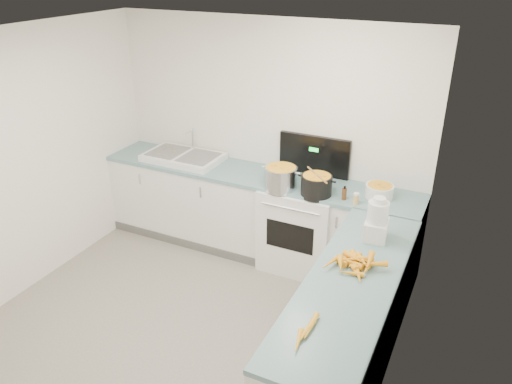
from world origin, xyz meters
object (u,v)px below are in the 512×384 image
at_px(mixing_bowl, 379,191).
at_px(spice_jar, 356,199).
at_px(food_processor, 377,221).
at_px(extract_bottle, 344,194).
at_px(stove, 302,224).
at_px(sink, 183,157).
at_px(steel_pot, 281,178).
at_px(black_pot, 316,186).

bearing_deg(mixing_bowl, spice_jar, -123.82).
bearing_deg(food_processor, extract_bottle, 127.09).
relative_size(stove, spice_jar, 14.59).
bearing_deg(mixing_bowl, sink, -179.50).
height_order(sink, food_processor, food_processor).
xyz_separation_m(mixing_bowl, spice_jar, (-0.16, -0.24, -0.01)).
bearing_deg(steel_pot, stove, 45.31).
relative_size(stove, sink, 1.58).
distance_m(stove, mixing_bowl, 0.92).
bearing_deg(black_pot, stove, 138.94).
height_order(mixing_bowl, extract_bottle, mixing_bowl).
xyz_separation_m(sink, food_processor, (2.36, -0.76, 0.12)).
distance_m(steel_pot, spice_jar, 0.77).
height_order(extract_bottle, food_processor, food_processor).
xyz_separation_m(steel_pot, black_pot, (0.37, 0.01, -0.01)).
distance_m(black_pot, extract_bottle, 0.28).
bearing_deg(black_pot, food_processor, -38.76).
bearing_deg(stove, sink, 179.38).
bearing_deg(extract_bottle, stove, 160.90).
bearing_deg(food_processor, stove, 140.73).
bearing_deg(food_processor, spice_jar, 120.11).
bearing_deg(steel_pot, food_processor, -27.55).
height_order(stove, mixing_bowl, stove).
bearing_deg(mixing_bowl, stove, -177.34).
relative_size(spice_jar, food_processor, 0.25).
relative_size(steel_pot, food_processor, 0.88).
bearing_deg(steel_pot, extract_bottle, 1.28).
relative_size(sink, steel_pot, 2.66).
bearing_deg(food_processor, black_pot, 141.24).
height_order(black_pot, food_processor, food_processor).
bearing_deg(spice_jar, black_pot, 174.97).
bearing_deg(black_pot, steel_pot, -178.61).
height_order(stove, extract_bottle, stove).
bearing_deg(sink, steel_pot, -8.60).
distance_m(sink, mixing_bowl, 2.21).
bearing_deg(black_pot, sink, 173.62).
height_order(steel_pot, spice_jar, steel_pot).
bearing_deg(steel_pot, black_pot, 1.39).
distance_m(stove, spice_jar, 0.81).
relative_size(steel_pot, mixing_bowl, 1.21).
bearing_deg(steel_pot, sink, 171.40).
bearing_deg(stove, extract_bottle, -19.10).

